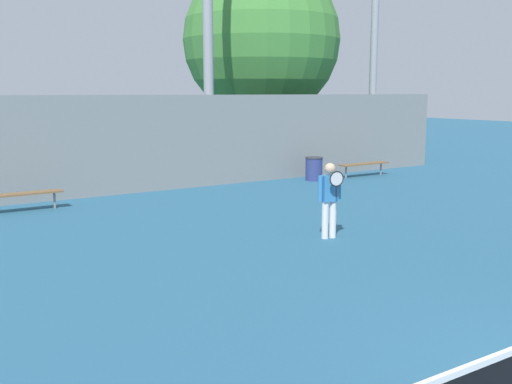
{
  "coord_description": "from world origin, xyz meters",
  "views": [
    {
      "loc": [
        -5.82,
        -2.49,
        2.97
      ],
      "look_at": [
        1.0,
        7.92,
        0.89
      ],
      "focal_mm": 42.0,
      "sensor_mm": 36.0,
      "label": 1
    }
  ],
  "objects_px": {
    "tree_green_tall": "(262,40)",
    "tennis_player": "(330,196)",
    "trash_bin": "(314,169)",
    "bench_courtside_far": "(23,195)",
    "light_pole_far_right": "(375,23)",
    "bench_courtside_near": "(364,164)"
  },
  "relations": [
    {
      "from": "tree_green_tall",
      "to": "trash_bin",
      "type": "bearing_deg",
      "value": -101.2
    },
    {
      "from": "tennis_player",
      "to": "tree_green_tall",
      "type": "distance_m",
      "value": 13.23
    },
    {
      "from": "bench_courtside_far",
      "to": "trash_bin",
      "type": "height_order",
      "value": "trash_bin"
    },
    {
      "from": "bench_courtside_near",
      "to": "light_pole_far_right",
      "type": "height_order",
      "value": "light_pole_far_right"
    },
    {
      "from": "bench_courtside_far",
      "to": "tree_green_tall",
      "type": "relative_size",
      "value": 0.23
    },
    {
      "from": "trash_bin",
      "to": "tree_green_tall",
      "type": "distance_m",
      "value": 6.55
    },
    {
      "from": "bench_courtside_far",
      "to": "light_pole_far_right",
      "type": "distance_m",
      "value": 14.14
    },
    {
      "from": "bench_courtside_near",
      "to": "bench_courtside_far",
      "type": "xyz_separation_m",
      "value": [
        -11.59,
        0.0,
        -0.0
      ]
    },
    {
      "from": "light_pole_far_right",
      "to": "tree_green_tall",
      "type": "xyz_separation_m",
      "value": [
        -2.73,
        3.52,
        -0.51
      ]
    },
    {
      "from": "tennis_player",
      "to": "bench_courtside_near",
      "type": "relative_size",
      "value": 0.74
    },
    {
      "from": "bench_courtside_far",
      "to": "light_pole_far_right",
      "type": "height_order",
      "value": "light_pole_far_right"
    },
    {
      "from": "bench_courtside_near",
      "to": "tennis_player",
      "type": "bearing_deg",
      "value": -137.63
    },
    {
      "from": "light_pole_far_right",
      "to": "tree_green_tall",
      "type": "distance_m",
      "value": 4.49
    },
    {
      "from": "tennis_player",
      "to": "tree_green_tall",
      "type": "height_order",
      "value": "tree_green_tall"
    },
    {
      "from": "tennis_player",
      "to": "bench_courtside_far",
      "type": "height_order",
      "value": "tennis_player"
    },
    {
      "from": "bench_courtside_far",
      "to": "tree_green_tall",
      "type": "height_order",
      "value": "tree_green_tall"
    },
    {
      "from": "tennis_player",
      "to": "light_pole_far_right",
      "type": "xyz_separation_m",
      "value": [
        8.52,
        7.64,
        4.64
      ]
    },
    {
      "from": "bench_courtside_near",
      "to": "bench_courtside_far",
      "type": "distance_m",
      "value": 11.59
    },
    {
      "from": "bench_courtside_near",
      "to": "light_pole_far_right",
      "type": "xyz_separation_m",
      "value": [
        1.54,
        1.28,
        5.08
      ]
    },
    {
      "from": "bench_courtside_far",
      "to": "tennis_player",
      "type": "bearing_deg",
      "value": -54.03
    },
    {
      "from": "bench_courtside_far",
      "to": "tree_green_tall",
      "type": "bearing_deg",
      "value": 24.76
    },
    {
      "from": "tree_green_tall",
      "to": "tennis_player",
      "type": "bearing_deg",
      "value": -117.39
    }
  ]
}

